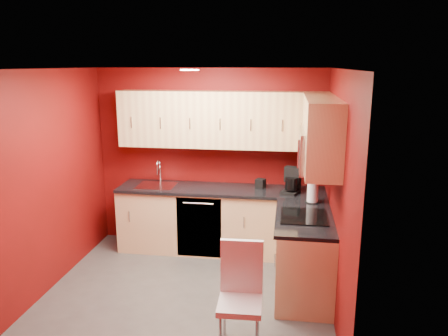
% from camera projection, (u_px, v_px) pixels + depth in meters
% --- Properties ---
extents(floor, '(3.20, 3.20, 0.00)m').
position_uv_depth(floor, '(188.00, 292.00, 5.00)').
color(floor, '#474542').
rests_on(floor, ground).
extents(ceiling, '(3.20, 3.20, 0.00)m').
position_uv_depth(ceiling, '(183.00, 69.00, 4.42)').
color(ceiling, white).
rests_on(ceiling, wall_back).
extents(wall_back, '(3.20, 0.00, 3.20)m').
position_uv_depth(wall_back, '(210.00, 158.00, 6.15)').
color(wall_back, '#620909').
rests_on(wall_back, floor).
extents(wall_front, '(3.20, 0.00, 3.20)m').
position_uv_depth(wall_front, '(139.00, 242.00, 3.27)').
color(wall_front, '#620909').
rests_on(wall_front, floor).
extents(wall_left, '(0.00, 3.00, 3.00)m').
position_uv_depth(wall_left, '(48.00, 182.00, 4.94)').
color(wall_left, '#620909').
rests_on(wall_left, floor).
extents(wall_right, '(0.00, 3.00, 3.00)m').
position_uv_depth(wall_right, '(337.00, 194.00, 4.48)').
color(wall_right, '#620909').
rests_on(wall_right, floor).
extents(base_cabinets_back, '(2.80, 0.60, 0.87)m').
position_uv_depth(base_cabinets_back, '(221.00, 221.00, 6.02)').
color(base_cabinets_back, '#E7BC84').
rests_on(base_cabinets_back, floor).
extents(base_cabinets_right, '(0.60, 1.30, 0.87)m').
position_uv_depth(base_cabinets_right, '(304.00, 255.00, 4.95)').
color(base_cabinets_right, '#E7BC84').
rests_on(base_cabinets_right, floor).
extents(countertop_back, '(2.80, 0.63, 0.04)m').
position_uv_depth(countertop_back, '(221.00, 190.00, 5.90)').
color(countertop_back, black).
rests_on(countertop_back, base_cabinets_back).
extents(countertop_right, '(0.63, 1.27, 0.04)m').
position_uv_depth(countertop_right, '(304.00, 218.00, 4.83)').
color(countertop_right, black).
rests_on(countertop_right, base_cabinets_right).
extents(upper_cabinets_back, '(2.80, 0.35, 0.75)m').
position_uv_depth(upper_cabinets_back, '(222.00, 120.00, 5.82)').
color(upper_cabinets_back, '#E7C582').
rests_on(upper_cabinets_back, wall_back).
extents(upper_cabinets_right, '(0.35, 1.55, 0.75)m').
position_uv_depth(upper_cabinets_right, '(320.00, 126.00, 4.78)').
color(upper_cabinets_right, '#E7C582').
rests_on(upper_cabinets_right, wall_right).
extents(microwave, '(0.42, 0.76, 0.42)m').
position_uv_depth(microwave, '(318.00, 150.00, 4.61)').
color(microwave, silver).
rests_on(microwave, upper_cabinets_right).
extents(cooktop, '(0.50, 0.55, 0.01)m').
position_uv_depth(cooktop, '(304.00, 216.00, 4.80)').
color(cooktop, black).
rests_on(cooktop, countertop_right).
extents(sink, '(0.52, 0.42, 0.35)m').
position_uv_depth(sink, '(157.00, 183.00, 6.04)').
color(sink, silver).
rests_on(sink, countertop_back).
extents(dishwasher_front, '(0.60, 0.02, 0.82)m').
position_uv_depth(dishwasher_front, '(199.00, 228.00, 5.78)').
color(dishwasher_front, black).
rests_on(dishwasher_front, base_cabinets_back).
extents(downlight, '(0.20, 0.20, 0.01)m').
position_uv_depth(downlight, '(190.00, 70.00, 4.71)').
color(downlight, white).
rests_on(downlight, ceiling).
extents(coffee_maker, '(0.28, 0.32, 0.34)m').
position_uv_depth(coffee_maker, '(291.00, 181.00, 5.64)').
color(coffee_maker, black).
rests_on(coffee_maker, countertop_back).
extents(napkin_holder, '(0.15, 0.15, 0.13)m').
position_uv_depth(napkin_holder, '(260.00, 183.00, 5.90)').
color(napkin_holder, black).
rests_on(napkin_holder, countertop_back).
extents(paper_towel, '(0.22, 0.22, 0.31)m').
position_uv_depth(paper_towel, '(313.00, 190.00, 5.27)').
color(paper_towel, silver).
rests_on(paper_towel, countertop_right).
extents(dining_chair, '(0.41, 0.43, 0.98)m').
position_uv_depth(dining_chair, '(240.00, 298.00, 3.93)').
color(dining_chair, silver).
rests_on(dining_chair, floor).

